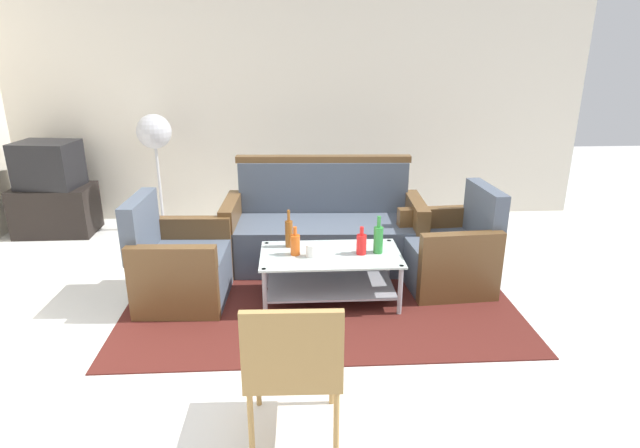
% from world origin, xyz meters
% --- Properties ---
extents(ground_plane, '(14.00, 14.00, 0.00)m').
position_xyz_m(ground_plane, '(0.00, 0.00, 0.00)').
color(ground_plane, white).
extents(wall_back, '(6.52, 0.12, 2.80)m').
position_xyz_m(wall_back, '(0.00, 3.06, 1.40)').
color(wall_back, silver).
rests_on(wall_back, ground).
extents(rug, '(3.06, 2.09, 0.01)m').
position_xyz_m(rug, '(0.12, 0.93, 0.01)').
color(rug, '#511E19').
rests_on(rug, ground).
extents(couch, '(1.83, 0.82, 0.96)m').
position_xyz_m(couch, '(0.20, 1.58, 0.32)').
color(couch, '#4C5666').
rests_on(couch, rug).
extents(armchair_left, '(0.73, 0.79, 0.85)m').
position_xyz_m(armchair_left, '(-0.99, 0.90, 0.29)').
color(armchair_left, '#4C5666').
rests_on(armchair_left, rug).
extents(armchair_right, '(0.75, 0.80, 0.85)m').
position_xyz_m(armchair_right, '(1.24, 1.05, 0.29)').
color(armchair_right, '#4C5666').
rests_on(armchair_right, rug).
extents(coffee_table, '(1.10, 0.60, 0.40)m').
position_xyz_m(coffee_table, '(0.21, 0.80, 0.27)').
color(coffee_table, silver).
rests_on(coffee_table, rug).
extents(bottle_green, '(0.07, 0.07, 0.30)m').
position_xyz_m(bottle_green, '(0.58, 0.81, 0.52)').
color(bottle_green, '#2D8C38').
rests_on(bottle_green, coffee_table).
extents(bottle_orange, '(0.07, 0.07, 0.23)m').
position_xyz_m(bottle_orange, '(-0.07, 0.80, 0.50)').
color(bottle_orange, '#D85919').
rests_on(bottle_orange, coffee_table).
extents(bottle_brown, '(0.06, 0.06, 0.31)m').
position_xyz_m(bottle_brown, '(-0.12, 0.97, 0.53)').
color(bottle_brown, brown).
rests_on(bottle_brown, coffee_table).
extents(bottle_red, '(0.08, 0.08, 0.22)m').
position_xyz_m(bottle_red, '(0.44, 0.79, 0.49)').
color(bottle_red, red).
rests_on(bottle_red, coffee_table).
extents(cup, '(0.08, 0.08, 0.10)m').
position_xyz_m(cup, '(0.05, 0.75, 0.46)').
color(cup, silver).
rests_on(cup, coffee_table).
extents(tv_stand, '(0.80, 0.50, 0.52)m').
position_xyz_m(tv_stand, '(-2.63, 2.55, 0.26)').
color(tv_stand, black).
rests_on(tv_stand, ground).
extents(television, '(0.66, 0.52, 0.48)m').
position_xyz_m(television, '(-2.63, 2.55, 0.76)').
color(television, black).
rests_on(television, tv_stand).
extents(pedestal_fan, '(0.36, 0.36, 1.27)m').
position_xyz_m(pedestal_fan, '(-1.52, 2.60, 1.01)').
color(pedestal_fan, '#2D2D33').
rests_on(pedestal_fan, ground).
extents(wicker_chair, '(0.49, 0.49, 0.84)m').
position_xyz_m(wicker_chair, '(-0.10, -0.76, 0.49)').
color(wicker_chair, '#AD844C').
rests_on(wicker_chair, ground).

